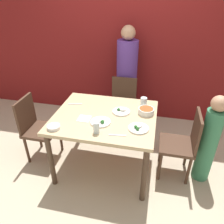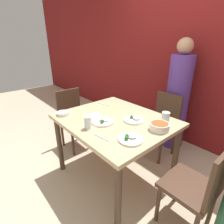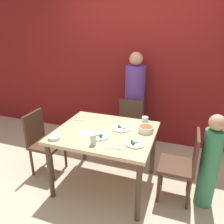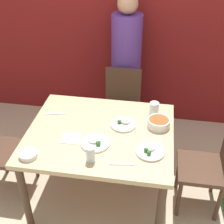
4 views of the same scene
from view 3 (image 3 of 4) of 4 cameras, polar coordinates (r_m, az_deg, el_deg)
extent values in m
plane|color=beige|center=(3.05, -1.61, -18.12)|extent=(10.00, 10.00, 0.00)
cube|color=maroon|center=(3.78, 6.20, 12.16)|extent=(10.00, 0.06, 2.70)
cube|color=tan|center=(2.64, -1.77, -5.37)|extent=(1.18, 0.99, 0.04)
cylinder|color=#4C3828|center=(2.74, -15.85, -14.62)|extent=(0.06, 0.06, 0.73)
cylinder|color=#4C3828|center=(2.38, 6.92, -20.13)|extent=(0.06, 0.06, 0.73)
cylinder|color=#4C3828|center=(3.37, -7.43, -6.75)|extent=(0.06, 0.06, 0.73)
cylinder|color=#4C3828|center=(3.08, 10.66, -9.78)|extent=(0.06, 0.06, 0.73)
cube|color=#4C3323|center=(3.42, 4.00, -4.96)|extent=(0.40, 0.40, 0.04)
cube|color=#4C3323|center=(3.49, 4.93, -0.23)|extent=(0.38, 0.03, 0.43)
cylinder|color=#4C3323|center=(3.43, 0.46, -9.10)|extent=(0.04, 0.04, 0.41)
cylinder|color=#4C3323|center=(3.35, 5.87, -10.00)|extent=(0.04, 0.04, 0.41)
cylinder|color=#4C3323|center=(3.70, 2.15, -6.66)|extent=(0.04, 0.04, 0.41)
cylinder|color=#4C3323|center=(3.63, 7.16, -7.43)|extent=(0.04, 0.04, 0.41)
cube|color=#4C3323|center=(2.72, 16.46, -13.40)|extent=(0.40, 0.40, 0.04)
cube|color=#4C3323|center=(2.60, 21.10, -9.60)|extent=(0.03, 0.38, 0.43)
cylinder|color=#4C3323|center=(2.99, 12.99, -14.82)|extent=(0.04, 0.04, 0.41)
cylinder|color=#4C3323|center=(2.72, 12.04, -18.76)|extent=(0.04, 0.04, 0.41)
cylinder|color=#4C3323|center=(2.98, 19.50, -15.63)|extent=(0.04, 0.04, 0.41)
cylinder|color=#4C3323|center=(2.72, 19.33, -19.67)|extent=(0.04, 0.04, 0.41)
cube|color=#4C3323|center=(3.17, -16.52, -8.10)|extent=(0.40, 0.40, 0.04)
cube|color=#4C3323|center=(3.17, -19.68, -3.71)|extent=(0.03, 0.38, 0.43)
cylinder|color=#4C3323|center=(3.09, -15.31, -13.74)|extent=(0.04, 0.04, 0.41)
cylinder|color=#4C3323|center=(3.31, -12.08, -10.80)|extent=(0.04, 0.04, 0.41)
cylinder|color=#4C3323|center=(3.27, -20.21, -12.25)|extent=(0.04, 0.04, 0.41)
cylinder|color=#4C3323|center=(3.48, -16.80, -9.60)|extent=(0.04, 0.04, 0.41)
cylinder|color=#5B3893|center=(3.68, 5.82, 1.27)|extent=(0.32, 0.32, 1.38)
sphere|color=tan|center=(3.49, 6.31, 13.63)|extent=(0.21, 0.21, 0.21)
cylinder|color=#387F56|center=(2.71, 23.91, -13.45)|extent=(0.20, 0.20, 0.95)
sphere|color=tan|center=(2.46, 25.82, -2.54)|extent=(0.17, 0.17, 0.17)
cylinder|color=white|center=(2.63, 8.83, -4.43)|extent=(0.19, 0.19, 0.07)
cylinder|color=#BC5123|center=(2.62, 8.87, -3.82)|extent=(0.16, 0.16, 0.01)
cylinder|color=white|center=(2.50, -3.27, -6.29)|extent=(0.22, 0.22, 0.02)
ellipsoid|color=white|center=(2.51, -3.25, -5.61)|extent=(0.11, 0.11, 0.02)
sphere|color=#2D702D|center=(2.45, -2.85, -6.30)|extent=(0.03, 0.03, 0.03)
sphere|color=#2D702D|center=(2.45, -2.93, -6.13)|extent=(0.04, 0.04, 0.04)
cylinder|color=white|center=(2.36, 6.01, -8.17)|extent=(0.22, 0.22, 0.02)
ellipsoid|color=white|center=(2.37, 5.97, -7.42)|extent=(0.09, 0.09, 0.02)
sphere|color=#2D702D|center=(2.31, 5.59, -8.11)|extent=(0.03, 0.03, 0.03)
sphere|color=#2D702D|center=(2.34, 5.24, -7.69)|extent=(0.03, 0.03, 0.03)
cylinder|color=white|center=(2.67, 2.56, -4.37)|extent=(0.21, 0.21, 0.02)
ellipsoid|color=white|center=(2.68, 3.02, -3.78)|extent=(0.08, 0.08, 0.03)
sphere|color=#2D702D|center=(2.67, 1.89, -3.75)|extent=(0.03, 0.03, 0.03)
sphere|color=#2D702D|center=(2.67, 3.21, -3.90)|extent=(0.03, 0.03, 0.03)
cylinder|color=white|center=(2.53, -14.78, -6.44)|extent=(0.14, 0.14, 0.04)
cylinder|color=white|center=(2.52, -14.81, -6.14)|extent=(0.12, 0.12, 0.01)
cylinder|color=silver|center=(2.32, -4.88, -7.16)|extent=(0.07, 0.07, 0.12)
cylinder|color=silver|center=(2.78, 8.60, -2.41)|extent=(0.08, 0.08, 0.12)
cube|color=white|center=(2.61, -7.08, -5.35)|extent=(0.14, 0.14, 0.01)
cube|color=silver|center=(2.28, 0.21, -9.39)|extent=(0.18, 0.05, 0.01)
cube|color=silver|center=(2.95, -8.37, -2.16)|extent=(0.18, 0.06, 0.01)
camera|label=1|loc=(0.37, -62.61, 36.77)|focal=35.00mm
camera|label=2|loc=(1.19, 38.00, -1.65)|focal=28.00mm
camera|label=4|loc=(0.64, -58.37, 50.38)|focal=50.00mm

